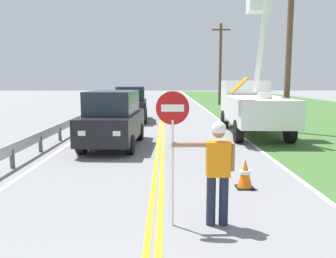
{
  "coord_description": "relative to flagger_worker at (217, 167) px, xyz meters",
  "views": [
    {
      "loc": [
        0.19,
        -1.33,
        2.52
      ],
      "look_at": [
        0.26,
        7.99,
        1.2
      ],
      "focal_mm": 37.45,
      "sensor_mm": 36.0,
      "label": 1
    }
  ],
  "objects": [
    {
      "name": "centerline_yellow_right",
      "position": [
        -0.99,
        15.51,
        -1.04
      ],
      "size": [
        0.11,
        110.0,
        0.01
      ],
      "primitive_type": "cube",
      "color": "yellow",
      "rests_on": "ground"
    },
    {
      "name": "utility_pole_near",
      "position": [
        4.94,
        11.0,
        3.56
      ],
      "size": [
        1.8,
        0.28,
        8.83
      ],
      "color": "brown",
      "rests_on": "ground"
    },
    {
      "name": "edge_line_right",
      "position": [
        2.52,
        15.51,
        -1.04
      ],
      "size": [
        0.12,
        110.0,
        0.01
      ],
      "primitive_type": "cube",
      "color": "silver",
      "rests_on": "ground"
    },
    {
      "name": "guardrail_left_shoulder",
      "position": [
        -5.28,
        12.0,
        -0.53
      ],
      "size": [
        0.1,
        32.0,
        0.71
      ],
      "color": "#9EA0A3",
      "rests_on": "ground"
    },
    {
      "name": "centerline_yellow_left",
      "position": [
        -1.17,
        15.51,
        -1.04
      ],
      "size": [
        0.11,
        110.0,
        0.01
      ],
      "primitive_type": "cube",
      "color": "yellow",
      "rests_on": "ground"
    },
    {
      "name": "utility_bucket_truck",
      "position": [
        3.17,
        10.53,
        0.39
      ],
      "size": [
        2.89,
        6.89,
        6.22
      ],
      "color": "white",
      "rests_on": "ground"
    },
    {
      "name": "flagger_worker",
      "position": [
        0.0,
        0.0,
        0.0
      ],
      "size": [
        1.09,
        0.25,
        1.83
      ],
      "color": "#1E2338",
      "rests_on": "ground"
    },
    {
      "name": "oncoming_suv_nearest",
      "position": [
        -2.86,
        7.3,
        0.01
      ],
      "size": [
        2.08,
        4.68,
        2.1
      ],
      "color": "black",
      "rests_on": "ground"
    },
    {
      "name": "oncoming_suv_second",
      "position": [
        -2.99,
        15.55,
        0.01
      ],
      "size": [
        2.09,
        4.68,
        2.1
      ],
      "color": "black",
      "rests_on": "ground"
    },
    {
      "name": "stop_sign_paddle",
      "position": [
        -0.77,
        -0.01,
        0.66
      ],
      "size": [
        0.56,
        0.04,
        2.33
      ],
      "color": "silver",
      "rests_on": "ground"
    },
    {
      "name": "edge_line_left",
      "position": [
        -4.68,
        15.51,
        -1.04
      ],
      "size": [
        0.12,
        110.0,
        0.01
      ],
      "primitive_type": "cube",
      "color": "silver",
      "rests_on": "ground"
    },
    {
      "name": "utility_pole_mid",
      "position": [
        4.51,
        29.09,
        3.09
      ],
      "size": [
        1.8,
        0.28,
        7.92
      ],
      "color": "brown",
      "rests_on": "ground"
    },
    {
      "name": "traffic_cone_lead",
      "position": [
        0.97,
        2.09,
        -0.71
      ],
      "size": [
        0.4,
        0.4,
        0.7
      ],
      "color": "orange",
      "rests_on": "ground"
    }
  ]
}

